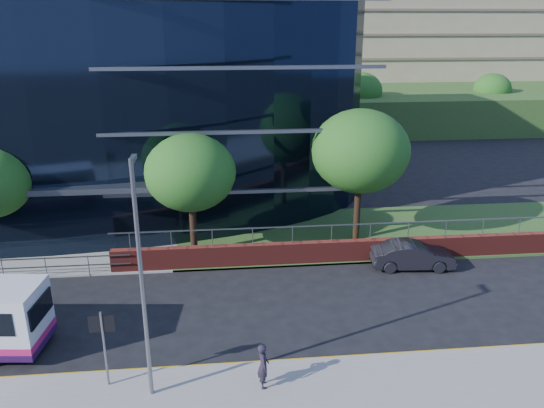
{
  "coord_description": "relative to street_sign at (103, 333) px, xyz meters",
  "views": [
    {
      "loc": [
        8.49,
        -17.02,
        11.84
      ],
      "look_at": [
        11.04,
        8.0,
        3.07
      ],
      "focal_mm": 35.0,
      "sensor_mm": 36.0,
      "label": 1
    }
  ],
  "objects": [
    {
      "name": "street_sign",
      "position": [
        0.0,
        0.0,
        0.0
      ],
      "size": [
        0.85,
        0.09,
        2.8
      ],
      "color": "slate",
      "rests_on": "pavement_near"
    },
    {
      "name": "tree_far_c",
      "position": [
        2.5,
        10.59,
        2.39
      ],
      "size": [
        4.62,
        4.62,
        6.51
      ],
      "color": "black",
      "rests_on": "ground"
    },
    {
      "name": "retaining_wall",
      "position": [
        15.5,
        8.89,
        -1.54
      ],
      "size": [
        34.0,
        0.4,
        2.11
      ],
      "color": "maroon",
      "rests_on": "ground"
    },
    {
      "name": "glass_office",
      "position": [
        -8.5,
        22.44,
        5.85
      ],
      "size": [
        44.0,
        23.1,
        16.0
      ],
      "color": "black",
      "rests_on": "ground"
    },
    {
      "name": "tree_far_d",
      "position": [
        11.5,
        11.59,
        3.04
      ],
      "size": [
        5.28,
        5.28,
        7.44
      ],
      "color": "black",
      "rests_on": "ground"
    },
    {
      "name": "apartment_block",
      "position": [
        27.5,
        58.8,
        8.96
      ],
      "size": [
        60.0,
        42.0,
        30.0
      ],
      "color": "#2D511E",
      "rests_on": "ground"
    },
    {
      "name": "streetlight_east",
      "position": [
        1.5,
        -0.59,
        2.29
      ],
      "size": [
        0.15,
        0.77,
        8.0
      ],
      "color": "slate",
      "rests_on": "pavement_near"
    },
    {
      "name": "parked_car",
      "position": [
        13.46,
        7.92,
        -1.47
      ],
      "size": [
        4.24,
        1.78,
        1.36
      ],
      "primitive_type": "imported",
      "rotation": [
        0.0,
        0.0,
        1.49
      ],
      "color": "black",
      "rests_on": "ground"
    },
    {
      "name": "grass_verge",
      "position": [
        19.5,
        12.59,
        -2.09
      ],
      "size": [
        36.0,
        8.0,
        0.12
      ],
      "primitive_type": "cube",
      "color": "#2D511E",
      "rests_on": "ground"
    },
    {
      "name": "tree_dist_f",
      "position": [
        35.5,
        43.59,
        2.06
      ],
      "size": [
        4.29,
        4.29,
        6.05
      ],
      "color": "black",
      "rests_on": "ground"
    },
    {
      "name": "tree_dist_e",
      "position": [
        19.5,
        41.59,
        2.39
      ],
      "size": [
        4.62,
        4.62,
        6.51
      ],
      "color": "black",
      "rests_on": "ground"
    },
    {
      "name": "pedestrian",
      "position": [
        5.21,
        -0.62,
        -1.19
      ],
      "size": [
        0.42,
        0.61,
        1.61
      ],
      "primitive_type": "imported",
      "rotation": [
        0.0,
        0.0,
        1.63
      ],
      "color": "black",
      "rests_on": "pavement_near"
    }
  ]
}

